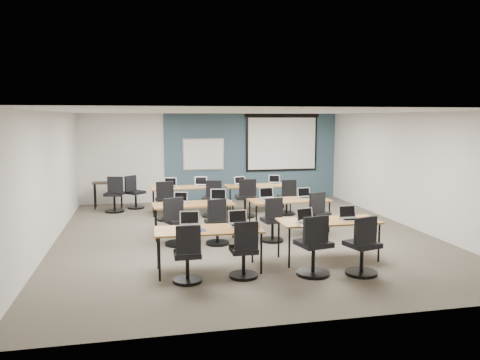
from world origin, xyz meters
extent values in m
cube|color=#6B6354|center=(0.00, 0.00, 0.00)|extent=(8.00, 9.00, 0.02)
cube|color=white|center=(0.00, 0.00, 2.70)|extent=(8.00, 9.00, 0.02)
cube|color=beige|center=(0.00, 4.50, 1.35)|extent=(8.00, 0.04, 2.70)
cube|color=beige|center=(0.00, -4.50, 1.35)|extent=(8.00, 0.04, 2.70)
cube|color=beige|center=(-4.00, 0.00, 1.35)|extent=(0.04, 9.00, 2.70)
cube|color=beige|center=(4.00, 0.00, 1.35)|extent=(0.04, 9.00, 2.70)
cube|color=#3D5977|center=(1.25, 4.47, 1.35)|extent=(5.50, 0.04, 2.70)
cube|color=#AFB2B7|center=(-0.30, 4.43, 1.45)|extent=(1.28, 0.02, 0.98)
cube|color=white|center=(-0.30, 4.42, 1.45)|extent=(1.20, 0.02, 0.90)
cube|color=black|center=(2.20, 4.41, 1.80)|extent=(2.32, 0.03, 1.82)
cube|color=white|center=(2.20, 4.40, 1.76)|extent=(2.20, 0.02, 1.62)
cylinder|color=black|center=(2.20, 4.40, 2.64)|extent=(2.40, 0.10, 0.10)
cube|color=#995F38|center=(-1.11, -2.26, 0.71)|extent=(1.78, 0.74, 0.03)
cylinder|color=black|center=(-1.94, -2.57, 0.35)|extent=(0.04, 0.04, 0.70)
cylinder|color=black|center=(-0.28, -2.57, 0.35)|extent=(0.04, 0.04, 0.70)
cylinder|color=black|center=(-1.94, -1.95, 0.35)|extent=(0.04, 0.04, 0.70)
cylinder|color=black|center=(-0.28, -1.95, 0.35)|extent=(0.04, 0.04, 0.70)
cube|color=brown|center=(1.11, -2.05, 0.71)|extent=(1.80, 0.75, 0.03)
cylinder|color=black|center=(0.27, -2.37, 0.35)|extent=(0.04, 0.04, 0.70)
cylinder|color=black|center=(1.95, -2.37, 0.35)|extent=(0.04, 0.04, 0.70)
cylinder|color=black|center=(0.27, -1.74, 0.35)|extent=(0.04, 0.04, 0.70)
cylinder|color=black|center=(1.95, -1.74, 0.35)|extent=(0.04, 0.04, 0.70)
cube|color=#A96B31|center=(-1.10, 0.13, 0.71)|extent=(1.74, 0.73, 0.03)
cylinder|color=black|center=(-1.91, -0.18, 0.35)|extent=(0.04, 0.04, 0.70)
cylinder|color=black|center=(-0.29, -0.18, 0.35)|extent=(0.04, 0.04, 0.70)
cylinder|color=black|center=(-1.91, 0.43, 0.35)|extent=(0.04, 0.04, 0.70)
cylinder|color=black|center=(-0.29, 0.43, 0.35)|extent=(0.04, 0.04, 0.70)
cube|color=#9C6F45|center=(1.08, 0.17, 0.71)|extent=(1.81, 0.75, 0.03)
cylinder|color=black|center=(0.24, -0.15, 0.35)|extent=(0.04, 0.04, 0.70)
cylinder|color=black|center=(1.93, -0.15, 0.35)|extent=(0.04, 0.04, 0.70)
cylinder|color=black|center=(0.24, 0.49, 0.35)|extent=(0.04, 0.04, 0.70)
cylinder|color=black|center=(1.93, 0.49, 0.35)|extent=(0.04, 0.04, 0.70)
cube|color=brown|center=(-1.10, 2.62, 0.71)|extent=(1.71, 0.71, 0.03)
cylinder|color=black|center=(-1.89, 2.32, 0.35)|extent=(0.04, 0.04, 0.70)
cylinder|color=black|center=(-0.31, 2.32, 0.35)|extent=(0.04, 0.04, 0.70)
cylinder|color=black|center=(-1.89, 2.91, 0.35)|extent=(0.04, 0.04, 0.70)
cylinder|color=black|center=(-0.31, 2.91, 0.35)|extent=(0.04, 0.04, 0.70)
cube|color=brown|center=(0.95, 2.53, 0.71)|extent=(1.80, 0.75, 0.03)
cylinder|color=black|center=(0.10, 2.21, 0.35)|extent=(0.04, 0.04, 0.70)
cylinder|color=black|center=(1.79, 2.21, 0.35)|extent=(0.04, 0.04, 0.70)
cylinder|color=black|center=(0.10, 2.84, 0.35)|extent=(0.04, 0.04, 0.70)
cylinder|color=black|center=(1.79, 2.84, 0.35)|extent=(0.04, 0.04, 0.70)
cube|color=#A8A8AF|center=(-1.40, -2.09, 0.74)|extent=(0.34, 0.25, 0.02)
cube|color=black|center=(-1.40, -2.11, 0.75)|extent=(0.29, 0.14, 0.00)
cube|color=#A8A8AF|center=(-1.40, -1.95, 0.87)|extent=(0.34, 0.06, 0.23)
cube|color=black|center=(-1.40, -1.96, 0.87)|extent=(0.30, 0.04, 0.19)
ellipsoid|color=white|center=(-1.28, -2.25, 0.74)|extent=(0.07, 0.10, 0.03)
cylinder|color=black|center=(-1.51, -2.70, 0.03)|extent=(0.47, 0.47, 0.05)
cylinder|color=black|center=(-1.51, -2.70, 0.21)|extent=(0.06, 0.06, 0.41)
cube|color=black|center=(-1.51, -2.70, 0.45)|extent=(0.41, 0.41, 0.08)
cube|color=black|center=(-1.51, -2.89, 0.73)|extent=(0.38, 0.06, 0.44)
cube|color=#B4B4BF|center=(-0.57, -2.16, 0.74)|extent=(0.34, 0.24, 0.02)
cube|color=black|center=(-0.57, -2.18, 0.75)|extent=(0.28, 0.14, 0.00)
cube|color=#B4B4BF|center=(-0.57, -2.02, 0.87)|extent=(0.34, 0.06, 0.23)
cube|color=black|center=(-0.57, -2.03, 0.87)|extent=(0.29, 0.04, 0.19)
ellipsoid|color=white|center=(-0.39, -2.33, 0.74)|extent=(0.09, 0.11, 0.03)
cylinder|color=black|center=(-0.60, -2.67, 0.03)|extent=(0.47, 0.47, 0.05)
cylinder|color=black|center=(-0.60, -2.67, 0.21)|extent=(0.06, 0.06, 0.42)
cube|color=black|center=(-0.60, -2.67, 0.46)|extent=(0.42, 0.42, 0.08)
cube|color=black|center=(-0.60, -2.86, 0.74)|extent=(0.38, 0.06, 0.44)
cube|color=#AFAFB8|center=(0.64, -2.21, 0.74)|extent=(0.33, 0.24, 0.02)
cube|color=black|center=(0.64, -2.23, 0.75)|extent=(0.28, 0.14, 0.00)
cube|color=#AFAFB8|center=(0.64, -2.08, 0.87)|extent=(0.33, 0.06, 0.23)
cube|color=black|center=(0.64, -2.09, 0.87)|extent=(0.29, 0.04, 0.19)
ellipsoid|color=white|center=(0.83, -2.35, 0.74)|extent=(0.08, 0.11, 0.03)
cylinder|color=black|center=(0.54, -2.80, 0.03)|extent=(0.55, 0.55, 0.05)
cylinder|color=black|center=(0.54, -2.80, 0.25)|extent=(0.06, 0.06, 0.49)
cube|color=black|center=(0.54, -2.80, 0.53)|extent=(0.49, 0.49, 0.08)
cube|color=black|center=(0.49, -3.02, 0.81)|extent=(0.45, 0.06, 0.44)
cube|color=silver|center=(1.49, -2.15, 0.74)|extent=(0.33, 0.24, 0.02)
cube|color=black|center=(1.49, -2.17, 0.75)|extent=(0.28, 0.14, 0.00)
cube|color=silver|center=(1.49, -2.02, 0.87)|extent=(0.33, 0.06, 0.23)
cube|color=black|center=(1.49, -2.03, 0.87)|extent=(0.29, 0.04, 0.19)
ellipsoid|color=white|center=(1.71, -2.34, 0.74)|extent=(0.08, 0.10, 0.03)
cylinder|color=black|center=(1.33, -2.94, 0.03)|extent=(0.53, 0.53, 0.05)
cylinder|color=black|center=(1.33, -2.94, 0.23)|extent=(0.06, 0.06, 0.47)
cube|color=black|center=(1.33, -2.94, 0.51)|extent=(0.47, 0.47, 0.08)
cube|color=black|center=(1.28, -3.15, 0.79)|extent=(0.43, 0.06, 0.44)
cube|color=#B3B3B7|center=(-1.36, 0.19, 0.74)|extent=(0.30, 0.22, 0.02)
cube|color=black|center=(-1.36, 0.17, 0.75)|extent=(0.26, 0.13, 0.00)
cube|color=#B3B3B7|center=(-1.36, 0.31, 0.86)|extent=(0.30, 0.06, 0.21)
cube|color=black|center=(-1.36, 0.30, 0.86)|extent=(0.27, 0.04, 0.17)
ellipsoid|color=white|center=(-1.28, 0.16, 0.74)|extent=(0.08, 0.11, 0.04)
cylinder|color=black|center=(-1.50, -0.48, 0.03)|extent=(0.53, 0.53, 0.05)
cylinder|color=black|center=(-1.50, -0.48, 0.23)|extent=(0.06, 0.06, 0.47)
cube|color=black|center=(-1.50, -0.48, 0.51)|extent=(0.47, 0.47, 0.08)
cube|color=black|center=(-1.58, -0.68, 0.79)|extent=(0.43, 0.06, 0.44)
cube|color=#A6A6AA|center=(-0.51, 0.23, 0.74)|extent=(0.35, 0.26, 0.02)
cube|color=black|center=(-0.51, 0.21, 0.75)|extent=(0.30, 0.15, 0.00)
cube|color=#A6A6AA|center=(-0.51, 0.37, 0.87)|extent=(0.35, 0.06, 0.24)
cube|color=black|center=(-0.51, 0.36, 0.87)|extent=(0.31, 0.05, 0.20)
ellipsoid|color=white|center=(-0.27, 0.17, 0.74)|extent=(0.08, 0.10, 0.03)
cylinder|color=black|center=(-0.70, -0.61, 0.03)|extent=(0.48, 0.48, 0.05)
cylinder|color=black|center=(-0.70, -0.61, 0.21)|extent=(0.06, 0.06, 0.43)
cube|color=black|center=(-0.70, -0.61, 0.47)|extent=(0.43, 0.43, 0.08)
cube|color=black|center=(-0.74, -0.80, 0.75)|extent=(0.39, 0.06, 0.44)
cube|color=#B6B7BE|center=(0.61, 0.27, 0.74)|extent=(0.34, 0.25, 0.02)
cube|color=black|center=(0.61, 0.25, 0.75)|extent=(0.29, 0.15, 0.00)
cube|color=#B6B7BE|center=(0.61, 0.40, 0.87)|extent=(0.34, 0.06, 0.24)
cube|color=black|center=(0.61, 0.39, 0.87)|extent=(0.30, 0.04, 0.19)
ellipsoid|color=white|center=(0.75, 0.06, 0.74)|extent=(0.06, 0.09, 0.03)
cylinder|color=black|center=(0.47, -0.63, 0.03)|extent=(0.47, 0.47, 0.05)
cylinder|color=black|center=(0.47, -0.63, 0.21)|extent=(0.06, 0.06, 0.41)
cube|color=black|center=(0.47, -0.63, 0.45)|extent=(0.41, 0.41, 0.08)
cube|color=black|center=(0.44, -0.81, 0.73)|extent=(0.38, 0.06, 0.44)
cube|color=#A4A4A8|center=(1.49, 0.22, 0.74)|extent=(0.31, 0.23, 0.02)
cube|color=black|center=(1.49, 0.20, 0.75)|extent=(0.26, 0.13, 0.00)
cube|color=#A4A4A8|center=(1.49, 0.34, 0.86)|extent=(0.31, 0.06, 0.22)
cube|color=black|center=(1.49, 0.33, 0.86)|extent=(0.27, 0.04, 0.18)
ellipsoid|color=white|center=(1.66, 0.17, 0.74)|extent=(0.08, 0.11, 0.04)
cylinder|color=black|center=(1.56, -0.34, 0.03)|extent=(0.51, 0.51, 0.05)
cylinder|color=black|center=(1.56, -0.34, 0.22)|extent=(0.06, 0.06, 0.45)
cube|color=black|center=(1.56, -0.34, 0.49)|extent=(0.45, 0.45, 0.08)
cube|color=black|center=(1.49, -0.53, 0.77)|extent=(0.41, 0.06, 0.44)
cube|color=silver|center=(-1.43, 2.58, 0.74)|extent=(0.33, 0.24, 0.02)
cube|color=black|center=(-1.43, 2.56, 0.75)|extent=(0.28, 0.14, 0.00)
cube|color=silver|center=(-1.43, 2.71, 0.87)|extent=(0.33, 0.06, 0.23)
cube|color=black|center=(-1.43, 2.70, 0.87)|extent=(0.29, 0.04, 0.19)
ellipsoid|color=white|center=(-1.24, 2.44, 0.74)|extent=(0.09, 0.11, 0.03)
cylinder|color=black|center=(-1.58, 1.92, 0.03)|extent=(0.53, 0.53, 0.05)
cylinder|color=black|center=(-1.58, 1.92, 0.24)|extent=(0.06, 0.06, 0.47)
cube|color=black|center=(-1.58, 1.92, 0.51)|extent=(0.47, 0.47, 0.08)
cube|color=black|center=(-1.63, 1.71, 0.79)|extent=(0.43, 0.06, 0.44)
cube|color=silver|center=(-0.60, 2.62, 0.74)|extent=(0.33, 0.24, 0.02)
cube|color=black|center=(-0.60, 2.60, 0.75)|extent=(0.28, 0.14, 0.00)
cube|color=silver|center=(-0.60, 2.75, 0.87)|extent=(0.33, 0.06, 0.23)
cube|color=black|center=(-0.60, 2.74, 0.87)|extent=(0.29, 0.04, 0.19)
ellipsoid|color=white|center=(-0.37, 2.46, 0.74)|extent=(0.08, 0.11, 0.03)
cylinder|color=black|center=(-0.43, 2.09, 0.03)|extent=(0.49, 0.49, 0.05)
cylinder|color=black|center=(-0.43, 2.09, 0.22)|extent=(0.06, 0.06, 0.44)
cube|color=black|center=(-0.43, 2.09, 0.48)|extent=(0.44, 0.44, 0.08)
cube|color=black|center=(-0.38, 1.90, 0.76)|extent=(0.40, 0.06, 0.44)
cube|color=silver|center=(0.48, 2.60, 0.74)|extent=(0.30, 0.22, 0.02)
cube|color=black|center=(0.48, 2.58, 0.75)|extent=(0.25, 0.13, 0.00)
cube|color=silver|center=(0.48, 2.71, 0.86)|extent=(0.30, 0.06, 0.21)
cube|color=black|center=(0.48, 2.71, 0.86)|extent=(0.26, 0.04, 0.17)
ellipsoid|color=white|center=(0.72, 2.46, 0.74)|extent=(0.09, 0.12, 0.04)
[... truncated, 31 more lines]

